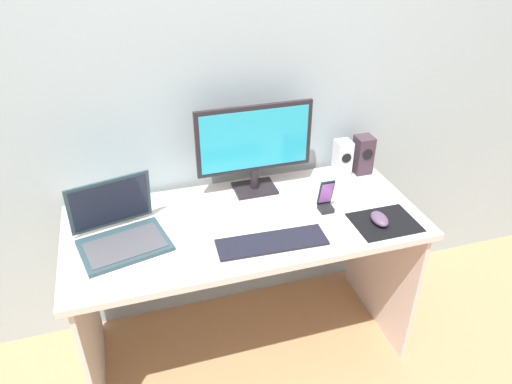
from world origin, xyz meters
name	(u,v)px	position (x,y,z in m)	size (l,w,h in m)	color
ground_plane	(247,343)	(0.00, 0.00, 0.00)	(8.00, 8.00, 0.00)	tan
wall_back	(220,62)	(0.00, 0.36, 1.25)	(6.00, 0.04, 2.50)	#9BABB0
desk	(246,249)	(0.00, 0.00, 0.57)	(1.41, 0.62, 0.72)	beige
monitor	(255,145)	(0.10, 0.21, 0.94)	(0.49, 0.14, 0.39)	black
speaker_right	(363,155)	(0.62, 0.22, 0.81)	(0.08, 0.08, 0.18)	#3C2B36
speaker_near_monitor	(342,158)	(0.52, 0.22, 0.80)	(0.07, 0.08, 0.17)	silver
laptop	(120,231)	(-0.48, 0.00, 0.77)	(0.36, 0.32, 0.23)	#2B434A
fishbowl	(119,197)	(-0.47, 0.20, 0.79)	(0.15, 0.15, 0.15)	silver
keyboard_external	(272,242)	(0.05, -0.17, 0.72)	(0.41, 0.12, 0.01)	black
mousepad	(385,222)	(0.52, -0.18, 0.72)	(0.25, 0.20, 0.00)	black
mouse	(380,219)	(0.50, -0.18, 0.74)	(0.06, 0.10, 0.04)	#583F5A
phone_in_dock	(326,200)	(0.33, -0.03, 0.77)	(0.06, 0.06, 0.14)	black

